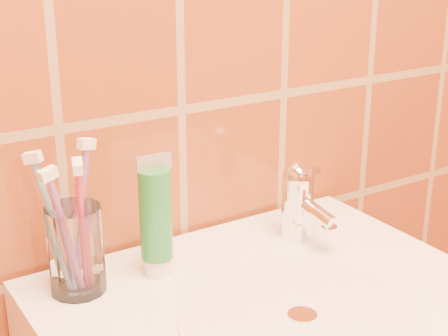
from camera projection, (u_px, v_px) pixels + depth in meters
glass_tumbler at (76, 250)px, 0.86m from camera, size 0.09×0.09×0.12m
toothpaste_tube at (156, 220)px, 0.90m from camera, size 0.05×0.04×0.17m
faucet at (300, 198)px, 1.01m from camera, size 0.05×0.11×0.12m
toothbrush_0 at (66, 234)px, 0.84m from camera, size 0.08×0.07×0.19m
toothbrush_1 at (55, 226)px, 0.85m from camera, size 0.11×0.11×0.20m
toothbrush_2 at (80, 215)px, 0.87m from camera, size 0.09×0.08×0.20m
toothbrush_3 at (82, 229)px, 0.84m from camera, size 0.06×0.10×0.20m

